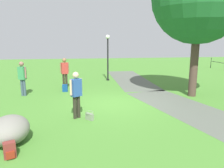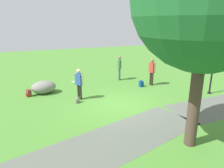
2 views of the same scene
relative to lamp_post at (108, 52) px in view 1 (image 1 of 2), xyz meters
name	(u,v)px [view 1 (image 1 of 2)]	position (x,y,z in m)	size (l,w,h in m)	color
ground_plane	(115,103)	(5.70, -0.37, -1.97)	(48.00, 48.00, 0.00)	#48832F
footpath_segment_near	(130,79)	(-0.30, 1.65, -1.96)	(8.01, 2.35, 0.01)	#595E53
footpath_segment_mid	(199,114)	(7.58, 2.65, -1.96)	(8.33, 4.27, 0.01)	#595E53
lamp_post	(108,52)	(0.00, 0.00, 0.00)	(0.28, 0.28, 3.15)	black
lawn_boulder	(9,130)	(9.08, -3.89, -1.59)	(1.50, 1.18, 0.75)	gray
woman_with_handbag	(76,92)	(7.37, -2.06, -0.97)	(0.40, 0.44, 1.72)	#29271D
man_near_boulder	(22,76)	(3.69, -4.82, -0.94)	(0.39, 0.46, 1.76)	#3C4F5E
passerby_on_path	(65,71)	(2.25, -2.81, -0.91)	(0.33, 0.50, 1.80)	#2C271B
handbag_on_grass	(90,116)	(7.63, -1.60, -1.83)	(0.38, 0.38, 0.31)	gray
backpack_by_boulder	(10,150)	(9.94, -3.64, -1.77)	(0.33, 0.33, 0.40)	maroon
spare_backpack_on_lawn	(65,88)	(3.04, -2.77, -1.77)	(0.27, 0.28, 0.40)	navy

